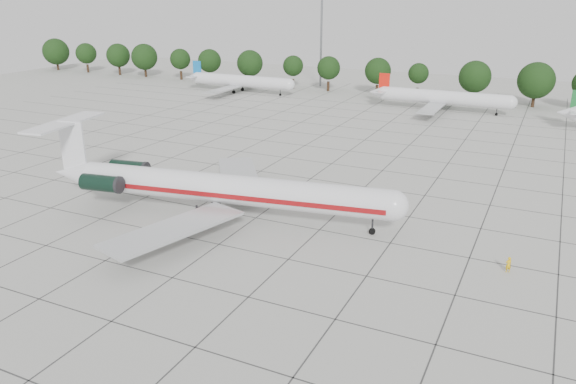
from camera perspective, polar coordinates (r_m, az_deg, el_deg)
name	(u,v)px	position (r m, az deg, el deg)	size (l,w,h in m)	color
ground	(256,218)	(65.23, -3.28, -2.64)	(260.00, 260.00, 0.00)	#B6B6AE
apron_joints	(308,181)	(77.84, 2.03, 1.16)	(170.00, 170.00, 0.02)	#383838
main_airliner	(211,187)	(64.99, -7.85, 0.50)	(43.16, 33.70, 10.18)	silver
ground_crew	(508,265)	(56.58, 21.48, -6.88)	(0.57, 0.37, 1.55)	yellow
bg_airliner_b	(241,81)	(147.59, -4.84, 11.15)	(28.24, 27.20, 7.40)	silver
bg_airliner_c	(443,98)	(128.22, 15.44, 9.22)	(28.24, 27.20, 7.40)	silver
tree_line	(378,71)	(144.91, 9.12, 12.04)	(249.86, 8.44, 10.22)	#332114
floodlight_mast	(321,33)	(156.75, 3.41, 15.87)	(1.60, 1.60, 25.45)	slate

